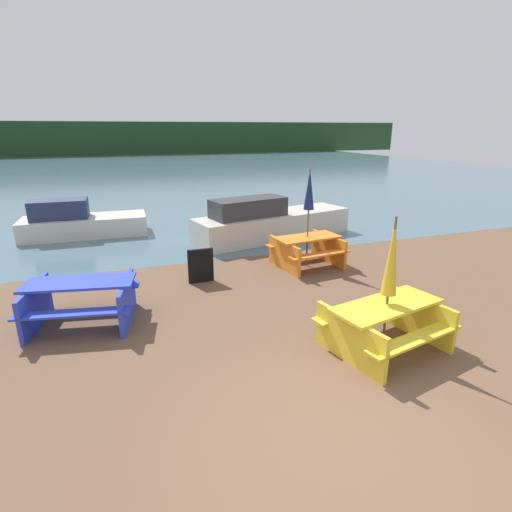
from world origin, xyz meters
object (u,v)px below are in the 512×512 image
picnic_table_blue (81,298)px  umbrella_gold (392,258)px  picnic_table_orange (307,248)px  picnic_table_yellow (385,321)px  signboard (201,266)px  umbrella_navy (309,191)px  boat_second (80,222)px  boat (269,222)px

picnic_table_blue → umbrella_gold: 5.09m
picnic_table_orange → umbrella_gold: bearing=-99.6°
picnic_table_orange → picnic_table_yellow: bearing=-99.6°
picnic_table_orange → signboard: signboard is taller
umbrella_gold → umbrella_navy: umbrella_navy is taller
umbrella_navy → boat_second: bearing=137.1°
picnic_table_yellow → umbrella_gold: bearing=90.0°
picnic_table_blue → picnic_table_yellow: bearing=-29.5°
umbrella_gold → signboard: size_ratio=2.74×
boat → picnic_table_orange: bearing=-104.2°
picnic_table_yellow → umbrella_navy: size_ratio=0.85×
picnic_table_blue → umbrella_gold: bearing=-29.5°
picnic_table_blue → boat_second: (-0.35, 6.36, -0.03)m
signboard → picnic_table_yellow: bearing=-61.1°
umbrella_navy → signboard: (-2.67, -0.19, -1.46)m
signboard → picnic_table_blue: bearing=-152.8°
boat_second → signboard: 5.81m
boat_second → umbrella_navy: bearing=-41.0°
umbrella_gold → umbrella_navy: bearing=80.4°
umbrella_gold → signboard: (-2.02, 3.66, -1.08)m
picnic_table_yellow → signboard: 4.18m
umbrella_gold → signboard: bearing=118.9°
picnic_table_blue → umbrella_navy: bearing=15.6°
picnic_table_yellow → umbrella_navy: bearing=80.4°
boat → boat_second: (-5.43, 2.28, -0.06)m
picnic_table_blue → signboard: picnic_table_blue is taller
picnic_table_yellow → picnic_table_blue: 5.00m
boat_second → signboard: size_ratio=4.94×
umbrella_navy → boat_second: 7.43m
picnic_table_yellow → umbrella_navy: umbrella_navy is taller
picnic_table_yellow → boat_second: bearing=118.0°
picnic_table_blue → picnic_table_orange: picnic_table_blue is taller
umbrella_gold → boat: umbrella_gold is taller
umbrella_navy → boat_second: size_ratio=0.63×
picnic_table_blue → signboard: 2.62m
picnic_table_yellow → picnic_table_blue: bearing=150.5°
picnic_table_blue → picnic_table_orange: (5.00, 1.39, -0.02)m
signboard → umbrella_navy: bearing=4.2°
picnic_table_yellow → boat: (0.74, 6.54, 0.05)m
umbrella_navy → signboard: bearing=-175.8°
picnic_table_yellow → umbrella_navy: 4.15m
boat → signboard: bearing=-146.1°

